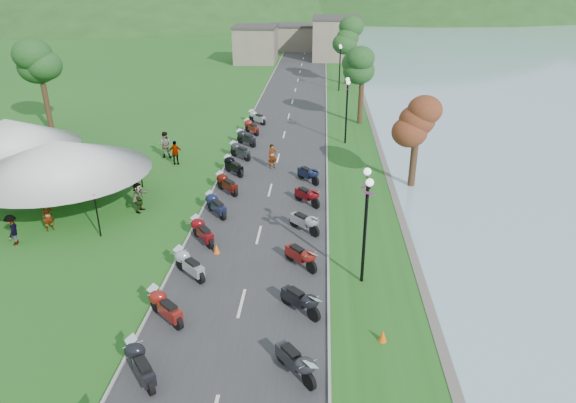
{
  "coord_description": "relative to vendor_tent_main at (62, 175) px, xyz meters",
  "views": [
    {
      "loc": [
        3.04,
        -1.26,
        12.33
      ],
      "look_at": [
        1.41,
        23.44,
        1.3
      ],
      "focal_mm": 32.0,
      "sensor_mm": 36.0,
      "label": 1
    }
  ],
  "objects": [
    {
      "name": "road",
      "position": [
        11.39,
        15.32,
        -1.99
      ],
      "size": [
        7.0,
        120.0,
        0.02
      ],
      "primitive_type": "cube",
      "color": "#37373A",
      "rests_on": "ground"
    },
    {
      "name": "vendor_tent_side",
      "position": [
        -5.36,
        4.24,
        0.0
      ],
      "size": [
        5.71,
        5.71,
        4.0
      ],
      "primitive_type": null,
      "color": "white",
      "rests_on": "ground"
    },
    {
      "name": "pedestrian_b",
      "position": [
        3.17,
        9.07,
        -2.0
      ],
      "size": [
        0.96,
        0.55,
        1.94
      ],
      "primitive_type": "imported",
      "rotation": [
        0.0,
        0.0,
        3.18
      ],
      "color": "slate",
      "rests_on": "ground"
    },
    {
      "name": "pedestrian_a",
      "position": [
        0.43,
        -2.84,
        -2.0
      ],
      "size": [
        0.69,
        0.68,
        1.54
      ],
      "primitive_type": "imported",
      "rotation": [
        0.0,
        0.0,
        0.72
      ],
      "color": "slate",
      "rests_on": "ground"
    },
    {
      "name": "far_building",
      "position": [
        9.39,
        60.32,
        0.5
      ],
      "size": [
        18.0,
        16.0,
        5.0
      ],
      "primitive_type": "cube",
      "color": "gray",
      "rests_on": "ground"
    },
    {
      "name": "pedestrian_c",
      "position": [
        -0.59,
        -4.41,
        -2.0
      ],
      "size": [
        0.7,
        1.1,
        1.58
      ],
      "primitive_type": "imported",
      "rotation": [
        0.0,
        0.0,
        5.01
      ],
      "color": "slate",
      "rests_on": "ground"
    },
    {
      "name": "hills_backdrop",
      "position": [
        11.39,
        175.32,
        -2.0
      ],
      "size": [
        360.0,
        120.0,
        76.0
      ],
      "primitive_type": null,
      "color": "#285621",
      "rests_on": "ground"
    },
    {
      "name": "moto_row_left",
      "position": [
        8.74,
        -5.2,
        -1.45
      ],
      "size": [
        2.6,
        49.97,
        1.1
      ],
      "primitive_type": null,
      "color": "#331411",
      "rests_on": "ground"
    },
    {
      "name": "moto_row_right",
      "position": [
        13.7,
        -10.83,
        -1.45
      ],
      "size": [
        2.6,
        33.79,
        1.1
      ],
      "primitive_type": null,
      "color": "#331411",
      "rests_on": "ground"
    },
    {
      "name": "vendor_tent_main",
      "position": [
        0.0,
        0.0,
        0.0
      ],
      "size": [
        6.61,
        6.61,
        4.0
      ],
      "primitive_type": null,
      "color": "white",
      "rests_on": "ground"
    },
    {
      "name": "tree_lakeside",
      "position": [
        20.26,
        4.74,
        1.28
      ],
      "size": [
        2.36,
        2.36,
        6.56
      ],
      "primitive_type": null,
      "color": "#285B24",
      "rests_on": "ground"
    }
  ]
}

